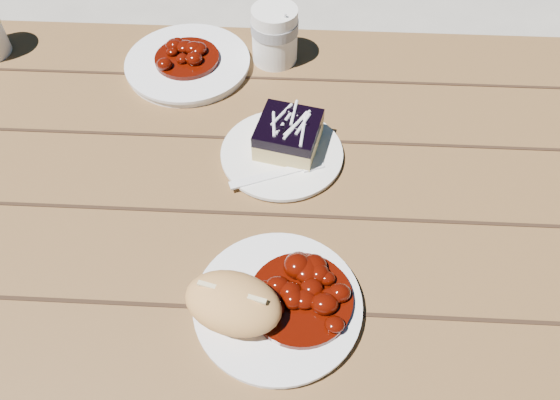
{
  "coord_description": "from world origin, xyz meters",
  "views": [
    {
      "loc": [
        0.27,
        -0.57,
        1.42
      ],
      "look_at": [
        0.24,
        -0.1,
        0.81
      ],
      "focal_mm": 35.0,
      "sensor_mm": 36.0,
      "label": 1
    }
  ],
  "objects_px": {
    "main_plate": "(278,306)",
    "bread_roll": "(233,303)",
    "blueberry_cake": "(288,134)",
    "second_plate": "(188,64)",
    "dessert_plate": "(282,154)",
    "picnic_table": "(152,227)",
    "coffee_cup": "(275,35)"
  },
  "relations": [
    {
      "from": "picnic_table",
      "to": "blueberry_cake",
      "type": "height_order",
      "value": "blueberry_cake"
    },
    {
      "from": "picnic_table",
      "to": "bread_roll",
      "type": "relative_size",
      "value": 15.75
    },
    {
      "from": "main_plate",
      "to": "blueberry_cake",
      "type": "height_order",
      "value": "blueberry_cake"
    },
    {
      "from": "picnic_table",
      "to": "coffee_cup",
      "type": "distance_m",
      "value": 0.43
    },
    {
      "from": "main_plate",
      "to": "coffee_cup",
      "type": "bearing_deg",
      "value": 93.68
    },
    {
      "from": "main_plate",
      "to": "coffee_cup",
      "type": "height_order",
      "value": "coffee_cup"
    },
    {
      "from": "picnic_table",
      "to": "dessert_plate",
      "type": "relative_size",
      "value": 10.19
    },
    {
      "from": "blueberry_cake",
      "to": "second_plate",
      "type": "xyz_separation_m",
      "value": [
        -0.2,
        0.21,
        -0.03
      ]
    },
    {
      "from": "picnic_table",
      "to": "main_plate",
      "type": "xyz_separation_m",
      "value": [
        0.25,
        -0.24,
        0.17
      ]
    },
    {
      "from": "main_plate",
      "to": "second_plate",
      "type": "relative_size",
      "value": 0.95
    },
    {
      "from": "second_plate",
      "to": "coffee_cup",
      "type": "bearing_deg",
      "value": 12.33
    },
    {
      "from": "picnic_table",
      "to": "second_plate",
      "type": "bearing_deg",
      "value": 79.66
    },
    {
      "from": "main_plate",
      "to": "blueberry_cake",
      "type": "xyz_separation_m",
      "value": [
        0.0,
        0.29,
        0.03
      ]
    },
    {
      "from": "bread_roll",
      "to": "dessert_plate",
      "type": "relative_size",
      "value": 0.65
    },
    {
      "from": "dessert_plate",
      "to": "second_plate",
      "type": "relative_size",
      "value": 0.85
    },
    {
      "from": "main_plate",
      "to": "bread_roll",
      "type": "bearing_deg",
      "value": -160.02
    },
    {
      "from": "bread_roll",
      "to": "coffee_cup",
      "type": "distance_m",
      "value": 0.56
    },
    {
      "from": "blueberry_cake",
      "to": "picnic_table",
      "type": "bearing_deg",
      "value": -154.62
    },
    {
      "from": "picnic_table",
      "to": "main_plate",
      "type": "relative_size",
      "value": 9.12
    },
    {
      "from": "coffee_cup",
      "to": "second_plate",
      "type": "distance_m",
      "value": 0.17
    },
    {
      "from": "coffee_cup",
      "to": "second_plate",
      "type": "xyz_separation_m",
      "value": [
        -0.16,
        -0.04,
        -0.05
      ]
    },
    {
      "from": "blueberry_cake",
      "to": "coffee_cup",
      "type": "xyz_separation_m",
      "value": [
        -0.04,
        0.24,
        0.02
      ]
    },
    {
      "from": "second_plate",
      "to": "picnic_table",
      "type": "bearing_deg",
      "value": -100.34
    },
    {
      "from": "main_plate",
      "to": "bread_roll",
      "type": "xyz_separation_m",
      "value": [
        -0.06,
        -0.02,
        0.04
      ]
    },
    {
      "from": "bread_roll",
      "to": "blueberry_cake",
      "type": "xyz_separation_m",
      "value": [
        0.06,
        0.31,
        -0.01
      ]
    },
    {
      "from": "bread_roll",
      "to": "main_plate",
      "type": "bearing_deg",
      "value": 19.98
    },
    {
      "from": "bread_roll",
      "to": "coffee_cup",
      "type": "bearing_deg",
      "value": 87.91
    },
    {
      "from": "blueberry_cake",
      "to": "second_plate",
      "type": "relative_size",
      "value": 0.5
    },
    {
      "from": "main_plate",
      "to": "dessert_plate",
      "type": "distance_m",
      "value": 0.28
    },
    {
      "from": "bread_roll",
      "to": "dessert_plate",
      "type": "bearing_deg",
      "value": 81.11
    },
    {
      "from": "blueberry_cake",
      "to": "second_plate",
      "type": "distance_m",
      "value": 0.29
    },
    {
      "from": "picnic_table",
      "to": "second_plate",
      "type": "distance_m",
      "value": 0.32
    }
  ]
}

